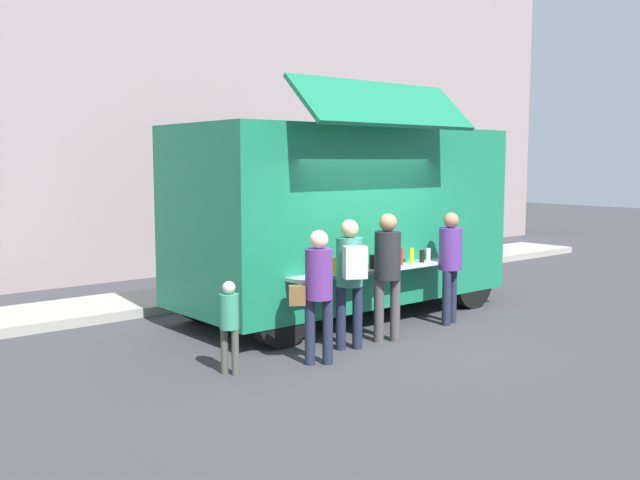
# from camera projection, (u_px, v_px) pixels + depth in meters

# --- Properties ---
(ground_plane) EXTENTS (60.00, 60.00, 0.00)m
(ground_plane) POSITION_uv_depth(u_px,v_px,m) (400.00, 341.00, 9.79)
(ground_plane) COLOR #38383D
(curb_strip) EXTENTS (28.00, 1.60, 0.15)m
(curb_strip) POSITION_uv_depth(u_px,v_px,m) (37.00, 317.00, 10.95)
(curb_strip) COLOR #9E998E
(curb_strip) RESTS_ON ground
(building_behind) EXTENTS (32.00, 2.40, 8.71)m
(building_behind) POSITION_uv_depth(u_px,v_px,m) (13.00, 66.00, 14.09)
(building_behind) COLOR gray
(building_behind) RESTS_ON ground
(food_truck_main) EXTENTS (5.41, 3.04, 3.59)m
(food_truck_main) POSITION_uv_depth(u_px,v_px,m) (343.00, 214.00, 11.34)
(food_truck_main) COLOR #18774F
(food_truck_main) RESTS_ON ground
(trash_bin) EXTENTS (0.60, 0.60, 0.94)m
(trash_bin) POSITION_uv_depth(u_px,v_px,m) (411.00, 251.00, 15.85)
(trash_bin) COLOR #2D6236
(trash_bin) RESTS_ON ground
(customer_front_ordering) EXTENTS (0.36, 0.36, 1.77)m
(customer_front_ordering) POSITION_uv_depth(u_px,v_px,m) (387.00, 266.00, 9.65)
(customer_front_ordering) COLOR #4A4445
(customer_front_ordering) RESTS_ON ground
(customer_mid_with_backpack) EXTENTS (0.47, 0.56, 1.72)m
(customer_mid_with_backpack) POSITION_uv_depth(u_px,v_px,m) (350.00, 271.00, 9.21)
(customer_mid_with_backpack) COLOR #1D2338
(customer_mid_with_backpack) RESTS_ON ground
(customer_rear_waiting) EXTENTS (0.51, 0.43, 1.65)m
(customer_rear_waiting) POSITION_uv_depth(u_px,v_px,m) (318.00, 285.00, 8.55)
(customer_rear_waiting) COLOR #20243A
(customer_rear_waiting) RESTS_ON ground
(customer_extra_browsing) EXTENTS (0.35, 0.35, 1.71)m
(customer_extra_browsing) POSITION_uv_depth(u_px,v_px,m) (450.00, 258.00, 10.70)
(customer_extra_browsing) COLOR #1F2439
(customer_extra_browsing) RESTS_ON ground
(child_near_queue) EXTENTS (0.22, 0.22, 1.10)m
(child_near_queue) POSITION_uv_depth(u_px,v_px,m) (229.00, 319.00, 8.18)
(child_near_queue) COLOR #494B3E
(child_near_queue) RESTS_ON ground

